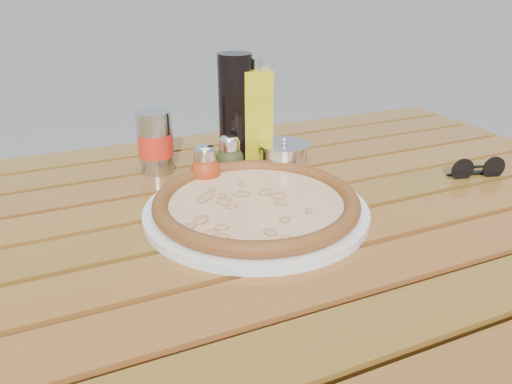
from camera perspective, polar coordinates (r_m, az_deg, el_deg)
name	(u,v)px	position (r m, az deg, el deg)	size (l,w,h in m)	color
table	(261,254)	(0.85, 0.56, -7.07)	(1.40, 0.90, 0.75)	#3D1C0D
plate	(256,211)	(0.80, 0.02, -2.16)	(0.36, 0.36, 0.01)	white
pizza	(256,202)	(0.80, 0.02, -1.14)	(0.44, 0.44, 0.03)	#FFE5B6
pepper_shaker	(205,167)	(0.90, -5.80, 2.85)	(0.06, 0.06, 0.08)	#BF3C15
oregano_shaker	(230,157)	(0.95, -3.04, 4.07)	(0.07, 0.07, 0.08)	#363F19
dark_bottle	(236,111)	(0.99, -2.36, 9.24)	(0.07, 0.07, 0.22)	black
soda_can	(156,143)	(0.98, -11.41, 5.55)	(0.08, 0.08, 0.12)	#B9B8BD
olive_oil_cruet	(257,117)	(0.99, 0.06, 8.53)	(0.07, 0.07, 0.21)	gold
parmesan_tin	(284,158)	(0.96, 3.21, 3.94)	(0.10, 0.10, 0.07)	silver
sunglasses	(477,169)	(1.04, 23.97, 2.38)	(0.11, 0.04, 0.04)	black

